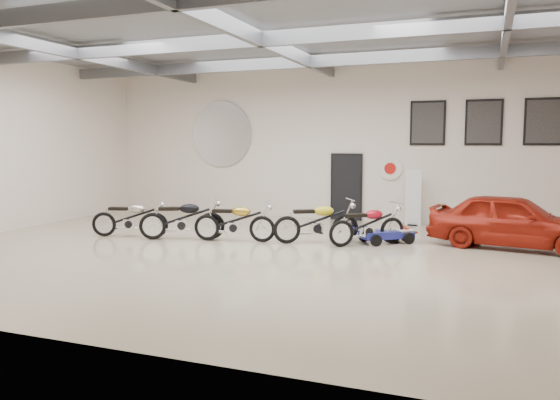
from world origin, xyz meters
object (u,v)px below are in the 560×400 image
at_px(banner_stand, 414,197).
at_px(motorcycle_silver, 130,217).
at_px(motorcycle_red, 367,224).
at_px(motorcycle_yellow, 316,221).
at_px(motorcycle_black, 182,218).
at_px(vintage_car, 512,221).
at_px(motorcycle_gold, 234,220).
at_px(go_kart, 391,231).

distance_m(banner_stand, motorcycle_silver, 8.31).
xyz_separation_m(banner_stand, motorcycle_red, (-0.64, -3.67, -0.35)).
bearing_deg(motorcycle_yellow, motorcycle_black, 162.05).
height_order(banner_stand, vintage_car, banner_stand).
xyz_separation_m(motorcycle_silver, motorcycle_black, (1.50, 0.16, 0.03)).
distance_m(motorcycle_black, motorcycle_gold, 1.42).
bearing_deg(motorcycle_yellow, motorcycle_gold, 164.91).
bearing_deg(banner_stand, motorcycle_red, -92.55).
bearing_deg(motorcycle_gold, motorcycle_black, 178.25).
bearing_deg(vintage_car, motorcycle_red, 114.22).
bearing_deg(motorcycle_gold, motorcycle_silver, 176.92).
height_order(banner_stand, motorcycle_silver, banner_stand).
bearing_deg(motorcycle_gold, banner_stand, 37.68).
bearing_deg(go_kart, motorcycle_gold, 159.21).
xyz_separation_m(motorcycle_gold, vintage_car, (6.57, 1.59, 0.11)).
bearing_deg(motorcycle_silver, motorcycle_gold, -9.30).
relative_size(banner_stand, motorcycle_red, 0.87).
xyz_separation_m(banner_stand, motorcycle_black, (-5.31, -4.58, -0.31)).
bearing_deg(motorcycle_black, vintage_car, -10.90).
distance_m(motorcycle_yellow, vintage_car, 4.68).
bearing_deg(motorcycle_red, vintage_car, -26.22).
xyz_separation_m(motorcycle_gold, go_kart, (3.77, 1.24, -0.25)).
bearing_deg(motorcycle_gold, motorcycle_red, 1.66).
bearing_deg(motorcycle_red, go_kart, 5.66).
bearing_deg(motorcycle_silver, go_kart, -3.08).
height_order(motorcycle_red, go_kart, motorcycle_red).
bearing_deg(vintage_car, motorcycle_gold, 112.83).
xyz_separation_m(motorcycle_silver, go_kart, (6.67, 1.62, -0.23)).
xyz_separation_m(motorcycle_yellow, motorcycle_red, (1.26, 0.14, -0.03)).
relative_size(banner_stand, motorcycle_gold, 0.85).
xyz_separation_m(motorcycle_gold, motorcycle_yellow, (2.00, 0.57, 0.02)).
distance_m(motorcycle_silver, go_kart, 6.86).
height_order(motorcycle_black, vintage_car, vintage_car).
height_order(motorcycle_yellow, vintage_car, vintage_car).
relative_size(motorcycle_red, vintage_car, 0.53).
bearing_deg(vintage_car, motorcycle_yellow, 111.83).
height_order(motorcycle_yellow, motorcycle_red, motorcycle_yellow).
distance_m(banner_stand, motorcycle_yellow, 4.26).
bearing_deg(motorcycle_red, banner_stand, 38.83).
height_order(motorcycle_silver, motorcycle_gold, motorcycle_gold).
height_order(motorcycle_silver, vintage_car, vintage_car).
distance_m(banner_stand, go_kart, 3.19).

